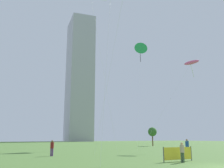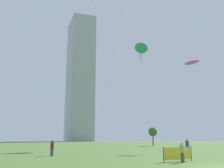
% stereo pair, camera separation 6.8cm
% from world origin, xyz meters
% --- Properties ---
extents(ground, '(280.00, 280.00, 0.00)m').
position_xyz_m(ground, '(0.00, 0.00, 0.00)').
color(ground, '#476B30').
extents(person_standing_0, '(0.42, 0.42, 1.88)m').
position_xyz_m(person_standing_0, '(7.77, 10.25, 1.09)').
color(person_standing_0, '#593372').
rests_on(person_standing_0, ground).
extents(person_standing_1, '(0.39, 0.39, 1.75)m').
position_xyz_m(person_standing_1, '(-7.01, 16.58, 1.01)').
color(person_standing_1, '#593372').
rests_on(person_standing_1, ground).
extents(person_standing_2, '(0.36, 0.36, 1.64)m').
position_xyz_m(person_standing_2, '(0.10, 3.79, 0.95)').
color(person_standing_2, '#3F593F').
rests_on(person_standing_2, ground).
extents(kite_flying_3, '(11.55, 4.43, 16.66)m').
position_xyz_m(kite_flying_3, '(19.92, 19.00, 15.96)').
color(kite_flying_3, silver).
rests_on(kite_flying_3, ground).
extents(kite_flying_6, '(9.18, 9.58, 24.74)m').
position_xyz_m(kite_flying_6, '(19.29, 33.88, 22.95)').
color(kite_flying_6, silver).
rests_on(kite_flying_6, ground).
extents(park_tree_1, '(2.24, 2.24, 4.74)m').
position_xyz_m(park_tree_1, '(26.28, 38.67, 3.55)').
color(park_tree_1, brown).
rests_on(park_tree_1, ground).
extents(distant_highrise_0, '(19.18, 25.35, 81.63)m').
position_xyz_m(distant_highrise_0, '(46.90, 135.73, 40.81)').
color(distant_highrise_0, '#A8A8AD').
rests_on(distant_highrise_0, ground).
extents(event_banner, '(3.32, 0.16, 1.25)m').
position_xyz_m(event_banner, '(0.49, 4.68, 0.67)').
color(event_banner, '#4C4C4C').
rests_on(event_banner, ground).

